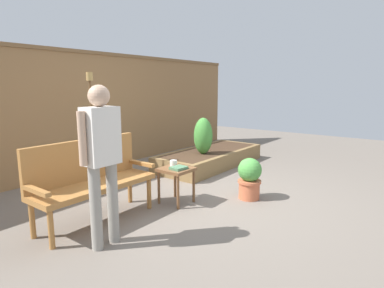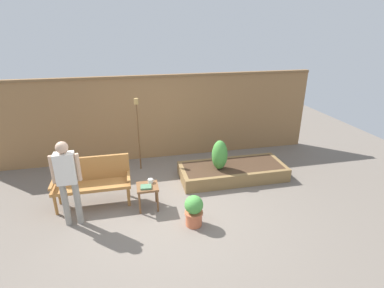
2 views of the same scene
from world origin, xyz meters
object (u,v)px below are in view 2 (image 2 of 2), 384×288
cup_on_table (150,181)px  book_on_table (146,187)px  side_table (148,190)px  potted_boxwood (194,210)px  person_by_bench (67,177)px  garden_bench (92,178)px  shrub_near_bench (220,155)px  tiki_torch (138,122)px

cup_on_table → book_on_table: (-0.10, -0.17, -0.02)m
side_table → potted_boxwood: 1.02m
side_table → person_by_bench: size_ratio=0.31×
side_table → potted_boxwood: potted_boxwood is taller
garden_bench → shrub_near_bench: shrub_near_bench is taller
cup_on_table → tiki_torch: tiki_torch is taller
book_on_table → side_table: bearing=69.8°
garden_bench → book_on_table: bearing=-26.3°
potted_boxwood → shrub_near_bench: bearing=57.6°
shrub_near_bench → tiki_torch: 2.03m
cup_on_table → person_by_bench: size_ratio=0.08×
side_table → potted_boxwood: (0.73, -0.70, -0.09)m
garden_bench → cup_on_table: garden_bench is taller
side_table → shrub_near_bench: shrub_near_bench is taller
shrub_near_bench → potted_boxwood: bearing=-122.4°
shrub_near_bench → cup_on_table: bearing=-158.4°
shrub_near_bench → person_by_bench: 3.12m
side_table → person_by_bench: 1.44m
side_table → cup_on_table: size_ratio=3.79×
book_on_table → shrub_near_bench: 1.86m
tiki_torch → shrub_near_bench: bearing=-30.3°
potted_boxwood → shrub_near_bench: size_ratio=0.86×
potted_boxwood → shrub_near_bench: shrub_near_bench is taller
garden_bench → shrub_near_bench: 2.68m
cup_on_table → shrub_near_bench: shrub_near_bench is taller
side_table → cup_on_table: cup_on_table is taller
garden_bench → tiki_torch: size_ratio=0.82×
side_table → person_by_bench: (-1.32, -0.20, 0.54)m
shrub_near_bench → person_by_bench: (-2.96, -0.93, 0.30)m
garden_bench → tiki_torch: (0.98, 1.29, 0.65)m
potted_boxwood → tiki_torch: tiki_torch is taller
potted_boxwood → tiki_torch: (-0.78, 2.41, 0.90)m
potted_boxwood → tiki_torch: size_ratio=0.33×
garden_bench → book_on_table: size_ratio=7.21×
garden_bench → shrub_near_bench: (2.67, 0.30, 0.09)m
shrub_near_bench → tiki_torch: tiki_torch is taller
cup_on_table → side_table: bearing=-122.9°
book_on_table → shrub_near_bench: (1.67, 0.79, 0.14)m
side_table → person_by_bench: person_by_bench is taller
shrub_near_bench → person_by_bench: bearing=-162.5°
cup_on_table → potted_boxwood: potted_boxwood is taller
side_table → book_on_table: book_on_table is taller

